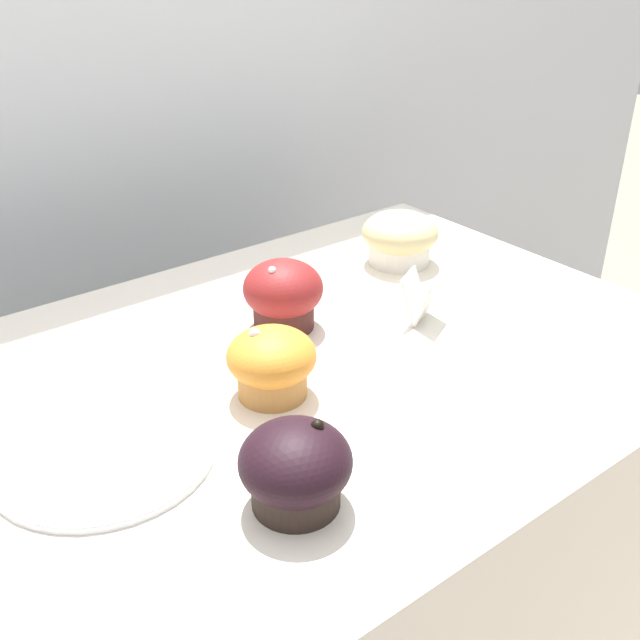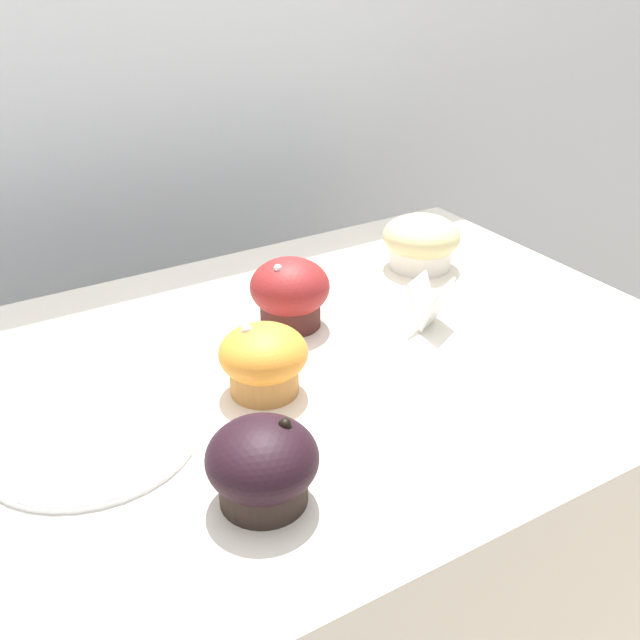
% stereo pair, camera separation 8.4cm
% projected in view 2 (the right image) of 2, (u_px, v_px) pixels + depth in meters
% --- Properties ---
extents(wall_back, '(3.20, 0.10, 1.80)m').
position_uv_depth(wall_back, '(109.00, 236.00, 1.30)').
color(wall_back, silver).
rests_on(wall_back, ground).
extents(muffin_front_center, '(0.11, 0.11, 0.08)m').
position_uv_depth(muffin_front_center, '(421.00, 241.00, 1.06)').
color(muffin_front_center, white).
rests_on(muffin_front_center, display_counter).
extents(muffin_back_left, '(0.10, 0.10, 0.08)m').
position_uv_depth(muffin_back_left, '(262.00, 465.00, 0.63)').
color(muffin_back_left, '#2E221C').
rests_on(muffin_back_left, display_counter).
extents(muffin_back_right, '(0.10, 0.10, 0.09)m').
position_uv_depth(muffin_back_right, '(290.00, 292.00, 0.90)').
color(muffin_back_right, '#47211D').
rests_on(muffin_back_right, display_counter).
extents(muffin_front_left, '(0.09, 0.09, 0.08)m').
position_uv_depth(muffin_front_left, '(263.00, 359.00, 0.78)').
color(muffin_front_left, '#C0803F').
rests_on(muffin_front_left, display_counter).
extents(serving_plate, '(0.21, 0.21, 0.01)m').
position_uv_depth(serving_plate, '(90.00, 435.00, 0.72)').
color(serving_plate, white).
rests_on(serving_plate, display_counter).
extents(price_card, '(0.06, 0.06, 0.06)m').
position_uv_depth(price_card, '(430.00, 303.00, 0.91)').
color(price_card, white).
rests_on(price_card, display_counter).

